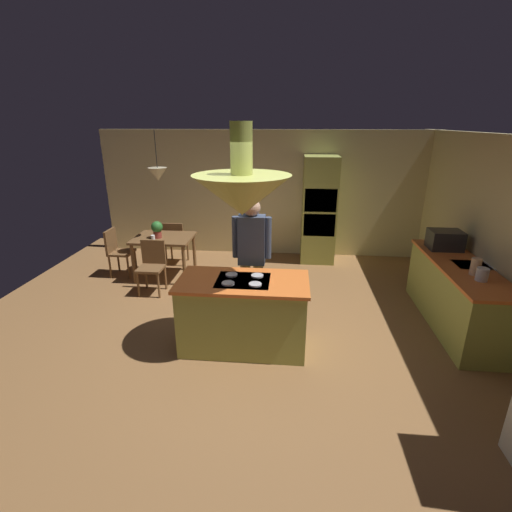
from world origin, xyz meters
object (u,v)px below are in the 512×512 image
Objects in this scene: person_at_island at (252,253)px; microwave_on_counter at (445,240)px; kitchen_island at (243,313)px; oven_tower at (319,210)px; cup_on_table at (153,238)px; dining_table at (164,243)px; canister_sugar at (476,267)px; chair_by_back_wall at (175,240)px; chair_facing_island at (152,263)px; chair_at_corner at (117,249)px; canister_flour at (482,274)px; potted_plant_on_table at (157,229)px.

microwave_on_counter is at bearing 15.34° from person_at_island.
kitchen_island is 3.47m from oven_tower.
oven_tower is 3.22m from cup_on_table.
dining_table is at bearing 140.68° from person_at_island.
cup_on_table is 4.88m from canister_sugar.
dining_table is at bearing 90.00° from chair_by_back_wall.
kitchen_island is at bearing -92.89° from person_at_island.
dining_table is at bearing 90.00° from chair_facing_island.
chair_at_corner is (-3.69, -1.14, -0.54)m from oven_tower.
chair_by_back_wall is at bearing 90.00° from dining_table.
oven_tower reaches higher than chair_by_back_wall.
canister_flour is 0.34× the size of microwave_on_counter.
chair_at_corner reaches higher than dining_table.
microwave_on_counter is (4.54, -1.28, 0.54)m from chair_by_back_wall.
potted_plant_on_table is (-1.81, 1.36, -0.09)m from person_at_island.
chair_at_corner is at bearing 175.88° from potted_plant_on_table.
chair_by_back_wall is 9.67× the size of cup_on_table.
kitchen_island reaches higher than chair_by_back_wall.
oven_tower is 3.45m from canister_flour.
chair_facing_island is 4.72m from canister_flour.
oven_tower is 3.05m from dining_table.
person_at_island is at bearing -39.32° from dining_table.
canister_sugar is (4.54, -2.29, 0.51)m from chair_by_back_wall.
dining_table is at bearing -157.79° from oven_tower.
kitchen_island is 2.71m from dining_table.
chair_by_back_wall is 1.09m from chair_at_corner.
oven_tower is 3.36m from chair_facing_island.
canister_flour is (4.54, -1.84, 0.33)m from dining_table.
oven_tower reaches higher than canister_sugar.
kitchen_island is at bearing -46.27° from cup_on_table.
person_at_island reaches higher than dining_table.
canister_flour reaches higher than chair_facing_island.
kitchen_island is at bearing 121.90° from chair_by_back_wall.
oven_tower is at bearing -169.64° from chair_by_back_wall.
potted_plant_on_table is at bearing -143.84° from dining_table.
chair_facing_island is 2.90× the size of potted_plant_on_table.
potted_plant_on_table is at bearing 97.94° from chair_facing_island.
chair_facing_island is 1.00× the size of chair_at_corner.
chair_by_back_wall is at bearing -54.66° from chair_at_corner.
potted_plant_on_table is (-0.08, -0.69, 0.42)m from chair_by_back_wall.
canister_sugar is at bearing -19.13° from potted_plant_on_table.
canister_flour is at bearing -8.53° from person_at_island.
potted_plant_on_table is 4.89m from canister_sugar.
kitchen_island is at bearing -129.04° from chair_at_corner.
oven_tower reaches higher than person_at_island.
potted_plant_on_table is at bearing -157.36° from oven_tower.
oven_tower is 2.50m from microwave_on_counter.
canister_flour is (4.54, -1.21, 0.48)m from chair_facing_island.
chair_at_corner is at bearing -162.79° from oven_tower.
dining_table is at bearing 36.16° from potted_plant_on_table.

